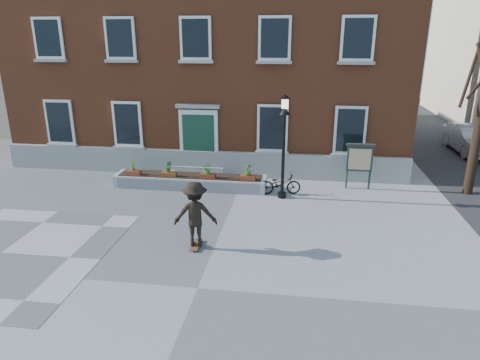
# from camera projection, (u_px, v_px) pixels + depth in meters

# --- Properties ---
(ground) EXTENTS (100.00, 100.00, 0.00)m
(ground) POSITION_uv_depth(u_px,v_px,m) (198.00, 288.00, 10.53)
(ground) COLOR gray
(ground) RESTS_ON ground
(checker_patch) EXTENTS (6.00, 6.00, 0.01)m
(checker_patch) POSITION_uv_depth(u_px,v_px,m) (1.00, 253.00, 12.25)
(checker_patch) COLOR #5A5A5C
(checker_patch) RESTS_ON ground
(distant_building) EXTENTS (10.00, 12.00, 13.00)m
(distant_building) POSITION_uv_depth(u_px,v_px,m) (7.00, 26.00, 29.56)
(distant_building) COLOR #C0B19B
(distant_building) RESTS_ON ground
(bicycle) EXTENTS (1.67, 0.83, 0.84)m
(bicycle) POSITION_uv_depth(u_px,v_px,m) (280.00, 184.00, 16.67)
(bicycle) COLOR black
(bicycle) RESTS_ON ground
(parked_car) EXTENTS (1.66, 4.52, 1.48)m
(parked_car) POSITION_uv_depth(u_px,v_px,m) (471.00, 139.00, 22.40)
(parked_car) COLOR #B5B7BA
(parked_car) RESTS_ON ground
(brick_building) EXTENTS (18.40, 10.85, 12.60)m
(brick_building) POSITION_uv_depth(u_px,v_px,m) (219.00, 27.00, 21.88)
(brick_building) COLOR brown
(brick_building) RESTS_ON ground
(planter_assembly) EXTENTS (6.20, 1.12, 1.15)m
(planter_assembly) POSITION_uv_depth(u_px,v_px,m) (190.00, 180.00, 17.43)
(planter_assembly) COLOR #B3B2AE
(planter_assembly) RESTS_ON ground
(bare_tree) EXTENTS (1.83, 1.83, 6.16)m
(bare_tree) POSITION_uv_depth(u_px,v_px,m) (480.00, 123.00, 15.97)
(bare_tree) COLOR black
(bare_tree) RESTS_ON ground
(lamp_post) EXTENTS (0.40, 0.40, 3.93)m
(lamp_post) POSITION_uv_depth(u_px,v_px,m) (284.00, 133.00, 15.63)
(lamp_post) COLOR black
(lamp_post) RESTS_ON ground
(notice_board) EXTENTS (1.10, 0.16, 1.87)m
(notice_board) POSITION_uv_depth(u_px,v_px,m) (360.00, 159.00, 16.99)
(notice_board) COLOR #1A3525
(notice_board) RESTS_ON ground
(skateboarder) EXTENTS (1.35, 0.92, 2.01)m
(skateboarder) POSITION_uv_depth(u_px,v_px,m) (195.00, 214.00, 12.28)
(skateboarder) COLOR brown
(skateboarder) RESTS_ON ground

